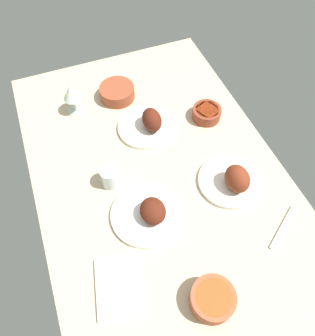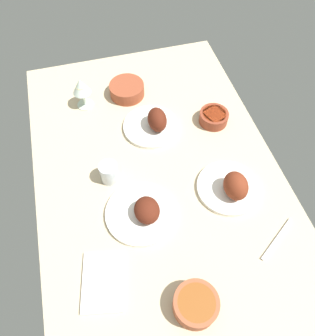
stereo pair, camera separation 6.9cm
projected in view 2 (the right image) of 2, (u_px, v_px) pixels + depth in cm
name	position (u px, v px, depth cm)	size (l,w,h in cm)	color
dining_table	(158.00, 174.00, 122.69)	(140.00, 90.00, 4.00)	#C6B28E
plate_near_viewer	(154.00, 123.00, 129.91)	(22.48, 22.48, 10.27)	white
plate_far_side	(143.00, 212.00, 108.94)	(24.08, 24.08, 8.81)	white
plate_center_main	(232.00, 187.00, 113.32)	(22.49, 22.49, 10.83)	white
bowl_soup	(196.00, 304.00, 91.93)	(13.14, 13.14, 6.46)	#A35133
bowl_sauce	(214.00, 117.00, 132.41)	(11.81, 11.81, 4.81)	brown
bowl_cream	(127.00, 89.00, 140.79)	(15.06, 15.06, 5.53)	brown
wine_glass	(81.00, 88.00, 131.50)	(7.60, 7.60, 14.00)	silver
water_tumbler	(109.00, 173.00, 115.71)	(6.61, 6.61, 8.27)	silver
folded_napkin	(103.00, 281.00, 98.25)	(18.23, 12.33, 1.20)	white
fork_loose	(277.00, 239.00, 105.94)	(18.45, 0.90, 0.80)	silver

